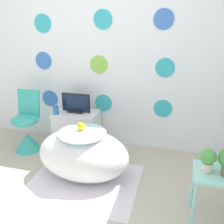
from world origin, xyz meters
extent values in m
cube|color=white|center=(0.00, 1.72, 1.30)|extent=(4.45, 0.04, 2.60)
cylinder|color=#3F72CC|center=(-0.77, 1.69, 0.59)|extent=(0.24, 0.01, 0.24)
cylinder|color=#33B2BF|center=(0.03, 1.69, 0.59)|extent=(0.24, 0.01, 0.24)
cylinder|color=#33B2BF|center=(0.83, 1.69, 0.59)|extent=(0.24, 0.01, 0.24)
cylinder|color=#3F72CC|center=(-0.82, 1.69, 1.13)|extent=(0.24, 0.01, 0.24)
cylinder|color=#8CCC4C|center=(-0.03, 1.69, 1.12)|extent=(0.24, 0.01, 0.24)
cylinder|color=#33B2BF|center=(0.82, 1.69, 1.12)|extent=(0.24, 0.01, 0.24)
cylinder|color=#33B2BF|center=(-0.78, 1.69, 1.62)|extent=(0.24, 0.01, 0.24)
cylinder|color=#33B2BF|center=(0.04, 1.69, 1.67)|extent=(0.24, 0.01, 0.24)
cylinder|color=#3F72CC|center=(0.77, 1.69, 1.68)|extent=(0.24, 0.01, 0.24)
cube|color=silver|center=(0.09, 0.72, 0.00)|extent=(1.19, 0.95, 0.01)
ellipsoid|color=white|center=(0.06, 0.81, 0.29)|extent=(1.02, 0.63, 0.58)
cylinder|color=#B2DBEA|center=(0.06, 0.81, 0.56)|extent=(0.52, 0.52, 0.01)
sphere|color=yellow|center=(0.04, 0.83, 0.62)|extent=(0.08, 0.08, 0.08)
sphere|color=yellow|center=(0.04, 0.81, 0.65)|extent=(0.05, 0.05, 0.05)
cone|color=orange|center=(0.04, 0.79, 0.65)|extent=(0.02, 0.02, 0.02)
cone|color=#38B2A3|center=(-0.91, 1.21, 0.12)|extent=(0.34, 0.34, 0.24)
ellipsoid|color=#38B2A3|center=(-0.91, 1.21, 0.43)|extent=(0.36, 0.36, 0.13)
cube|color=#38B2A3|center=(-0.91, 1.35, 0.62)|extent=(0.31, 0.09, 0.38)
cube|color=silver|center=(-0.28, 1.47, 0.26)|extent=(0.57, 0.39, 0.51)
cube|color=white|center=(-0.28, 1.28, 0.35)|extent=(0.48, 0.01, 0.14)
cube|color=black|center=(-0.28, 1.47, 0.52)|extent=(0.20, 0.12, 0.02)
cube|color=black|center=(-0.28, 1.48, 0.64)|extent=(0.39, 0.01, 0.25)
cube|color=#0F1E38|center=(-0.28, 1.47, 0.64)|extent=(0.37, 0.01, 0.23)
cylinder|color=#2D72B7|center=(-0.51, 1.34, 0.56)|extent=(0.08, 0.08, 0.10)
cylinder|color=#2D72B7|center=(-0.51, 1.34, 0.63)|extent=(0.04, 0.04, 0.03)
cube|color=#99E0D8|center=(1.38, 0.47, 0.50)|extent=(0.37, 0.35, 0.02)
cylinder|color=#99E0D8|center=(1.22, 0.32, 0.25)|extent=(0.03, 0.03, 0.49)
cylinder|color=#99E0D8|center=(1.22, 0.62, 0.25)|extent=(0.03, 0.03, 0.49)
cylinder|color=beige|center=(1.30, 0.47, 0.56)|extent=(0.09, 0.09, 0.09)
sphere|color=#4C9E4C|center=(1.30, 0.47, 0.66)|extent=(0.13, 0.13, 0.13)
camera|label=1|loc=(1.02, -1.54, 1.79)|focal=42.00mm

